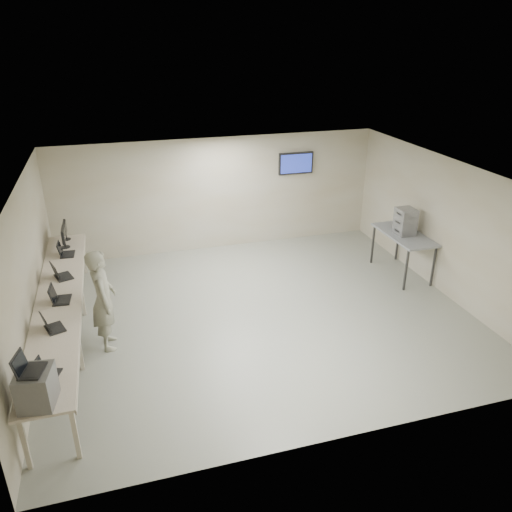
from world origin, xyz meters
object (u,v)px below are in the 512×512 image
object	(u,v)px
equipment_box	(36,388)
soldier	(103,300)
workbench	(60,302)
side_table	(404,237)

from	to	relation	value
equipment_box	soldier	bearing A→B (deg)	80.84
workbench	side_table	world-z (taller)	side_table
workbench	equipment_box	bearing A→B (deg)	-91.31
soldier	side_table	world-z (taller)	soldier
workbench	soldier	bearing A→B (deg)	-22.77
workbench	side_table	size ratio (longest dim) A/B	3.65
workbench	equipment_box	distance (m)	2.77
workbench	equipment_box	size ratio (longest dim) A/B	12.49
workbench	soldier	xyz separation A→B (m)	(0.73, -0.31, 0.09)
equipment_box	soldier	xyz separation A→B (m)	(0.79, 2.44, -0.22)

